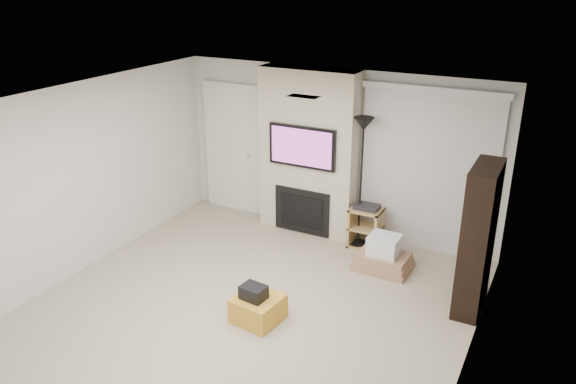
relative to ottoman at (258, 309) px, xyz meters
The scene contains 16 objects.
floor 0.27m from the ottoman, behind, with size 5.00×5.50×0.00m, color tan.
ceiling 2.36m from the ottoman, behind, with size 5.00×5.50×0.00m, color white.
wall_back 2.94m from the ottoman, 94.57° to the left, with size 5.00×2.50×0.00m, color silver.
wall_front 3.00m from the ottoman, 94.47° to the right, with size 5.00×2.50×0.00m, color silver.
wall_left 2.93m from the ottoman, behind, with size 5.50×2.50×0.00m, color silver.
wall_right 2.53m from the ottoman, ahead, with size 5.50×2.50×0.00m, color silver.
hvac_vent 2.48m from the ottoman, 76.65° to the left, with size 0.35×0.18×0.01m, color silver.
ottoman is the anchor object (origin of this frame).
black_bag 0.24m from the ottoman, 133.79° to the right, with size 0.28×0.22×0.16m, color black.
fireplace_wall 2.79m from the ottoman, 102.74° to the left, with size 1.50×0.47×2.50m.
entry_door 3.48m from the ottoman, 126.93° to the left, with size 1.02×0.11×2.14m.
vertical_blinds 3.13m from the ottoman, 66.10° to the left, with size 1.98×0.10×2.37m.
floor_lamp 2.73m from the ottoman, 81.69° to the left, with size 0.29×0.29×1.93m.
av_stand 2.39m from the ottoman, 79.10° to the left, with size 0.45×0.38×0.66m.
box_stack 2.03m from the ottoman, 63.70° to the left, with size 0.75×0.57×0.49m.
bookshelf 2.66m from the ottoman, 33.88° to the left, with size 0.30×0.80×1.80m.
Camera 1 is at (3.07, -4.71, 3.80)m, focal length 35.00 mm.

